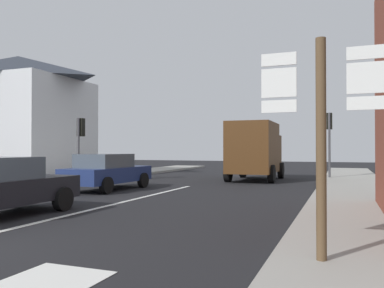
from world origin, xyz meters
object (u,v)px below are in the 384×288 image
(delivery_truck, at_px, (255,149))
(traffic_light_far_right, at_px, (329,130))
(route_sign_post, at_px, (321,131))
(traffic_light_near_left, at_px, (80,135))
(sedan_far, at_px, (107,171))

(delivery_truck, xyz_separation_m, traffic_light_far_right, (3.69, 2.00, 1.05))
(route_sign_post, distance_m, traffic_light_far_right, 17.26)
(delivery_truck, distance_m, traffic_light_near_left, 9.08)
(route_sign_post, bearing_deg, sedan_far, 136.84)
(traffic_light_far_right, bearing_deg, sedan_far, -132.73)
(route_sign_post, bearing_deg, delivery_truck, 105.05)
(traffic_light_near_left, relative_size, traffic_light_far_right, 0.88)
(sedan_far, bearing_deg, delivery_truck, 56.53)
(sedan_far, distance_m, traffic_light_far_right, 12.45)
(route_sign_post, xyz_separation_m, traffic_light_near_left, (-11.94, 10.72, 0.46))
(route_sign_post, bearing_deg, traffic_light_far_right, 91.34)
(sedan_far, distance_m, delivery_truck, 8.48)
(route_sign_post, distance_m, traffic_light_near_left, 16.05)
(traffic_light_near_left, xyz_separation_m, traffic_light_far_right, (11.53, 6.51, 0.33))
(delivery_truck, height_order, route_sign_post, route_sign_post)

